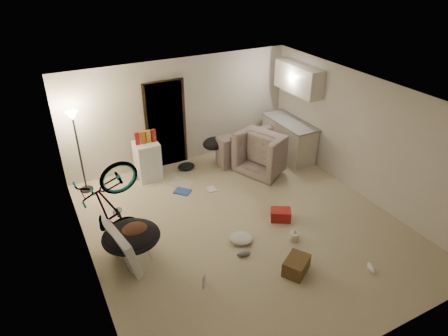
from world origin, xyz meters
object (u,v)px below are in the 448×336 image
mini_fridge (148,160)px  tv_box (121,246)px  drink_case_a (296,265)px  sofa (248,145)px  saucer_chair (132,241)px  kitchen_counter (289,139)px  drink_case_b (281,215)px  floor_lamp (76,135)px  juicer (294,236)px  armchair (268,153)px  bicycle (114,229)px

mini_fridge → tv_box: (-1.28, -2.50, -0.08)m
mini_fridge → drink_case_a: 4.18m
sofa → mini_fridge: size_ratio=2.20×
saucer_chair → drink_case_a: 2.72m
sofa → mini_fridge: mini_fridge is taller
kitchen_counter → tv_box: kitchen_counter is taller
drink_case_b → floor_lamp: bearing=169.0°
juicer → saucer_chair: bearing=162.6°
sofa → armchair: (0.11, -0.74, 0.08)m
mini_fridge → juicer: (1.60, -3.35, -0.33)m
drink_case_a → drink_case_b: 1.42m
floor_lamp → tv_box: bearing=-87.8°
sofa → tv_box: (-3.83, -2.40, 0.07)m
bicycle → mini_fridge: bicycle is taller
tv_box → armchair: bearing=13.0°
juicer → armchair: bearing=67.0°
sofa → drink_case_b: size_ratio=5.04×
kitchen_counter → drink_case_a: (-2.29, -3.46, -0.31)m
floor_lamp → tv_box: size_ratio=1.71×
drink_case_a → tv_box: bearing=116.3°
drink_case_a → juicer: (0.44, 0.65, -0.03)m
mini_fridge → juicer: 3.73m
armchair → saucer_chair: (-3.76, -1.67, 0.04)m
kitchen_counter → drink_case_a: size_ratio=3.28×
drink_case_a → drink_case_b: (0.58, 1.29, -0.02)m
bicycle → juicer: (2.88, -1.20, -0.37)m
floor_lamp → juicer: (2.98, -3.45, -1.21)m
mini_fridge → sofa: bearing=-3.1°
sofa → saucer_chair: (-3.65, -2.41, 0.12)m
mini_fridge → floor_lamp: bearing=175.0°
kitchen_counter → sofa: (-0.90, 0.45, -0.16)m
armchair → drink_case_a: armchair is taller
sofa → mini_fridge: (-2.56, 0.10, 0.16)m
armchair → drink_case_a: size_ratio=2.42×
floor_lamp → juicer: floor_lamp is taller
drink_case_b → juicer: bearing=-71.8°
floor_lamp → sofa: (3.93, -0.20, -1.03)m
floor_lamp → saucer_chair: (0.29, -2.61, -0.91)m
bicycle → mini_fridge: bearing=-35.9°
mini_fridge → juicer: mini_fridge is taller
armchair → floor_lamp: bearing=53.3°
kitchen_counter → saucer_chair: kitchen_counter is taller
floor_lamp → mini_fridge: bearing=-4.2°
sofa → armchair: armchair is taller
bicycle → juicer: bearing=-117.9°
floor_lamp → kitchen_counter: size_ratio=1.21×
mini_fridge → drink_case_a: (1.16, -4.01, -0.30)m
tv_box → bicycle: bearing=80.2°
sofa → mini_fridge: bearing=-5.7°
armchair → tv_box: armchair is taller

